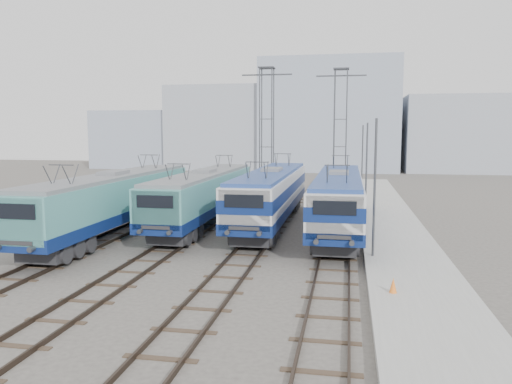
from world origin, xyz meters
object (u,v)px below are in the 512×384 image
object	(u,v)px
mast_front	(375,191)
locomotive_far_right	(339,196)
locomotive_center_right	(271,192)
mast_mid	(366,172)
catenary_tower_west	(267,129)
mast_rear	(362,162)
locomotive_far_left	(113,199)
safety_cone	(393,285)
catenary_tower_east	(340,129)
locomotive_center_left	(204,193)

from	to	relation	value
mast_front	locomotive_far_right	bearing A→B (deg)	104.75
locomotive_center_right	mast_mid	distance (m)	7.40
catenary_tower_west	locomotive_center_right	bearing A→B (deg)	-79.05
catenary_tower_west	mast_rear	world-z (taller)	catenary_tower_west
mast_rear	mast_mid	bearing A→B (deg)	-90.00
locomotive_far_left	locomotive_far_right	xyz separation A→B (m)	(13.50, 3.72, 0.01)
safety_cone	locomotive_far_left	bearing A→B (deg)	150.37
locomotive_far_left	mast_rear	bearing A→B (deg)	53.43
catenary_tower_east	mast_front	world-z (taller)	catenary_tower_east
locomotive_center_left	mast_rear	bearing A→B (deg)	56.45
locomotive_far_right	catenary_tower_west	xyz separation A→B (m)	(-6.75, 12.97, 4.32)
mast_rear	locomotive_center_left	bearing A→B (deg)	-123.55
catenary_tower_east	mast_front	size ratio (longest dim) A/B	1.71
locomotive_far_right	safety_cone	xyz separation A→B (m)	(2.34, -12.73, -1.73)
locomotive_far_right	mast_mid	bearing A→B (deg)	69.59
safety_cone	catenary_tower_east	bearing A→B (deg)	95.35
catenary_tower_west	catenary_tower_east	bearing A→B (deg)	17.10
locomotive_far_right	mast_rear	xyz separation A→B (m)	(1.85, 16.97, 1.18)
catenary_tower_east	safety_cone	distance (m)	28.48
mast_front	locomotive_center_left	bearing A→B (deg)	144.85
locomotive_far_left	locomotive_far_right	size ratio (longest dim) A/B	1.02
mast_mid	mast_rear	world-z (taller)	same
locomotive_center_right	safety_cone	world-z (taller)	locomotive_center_right
locomotive_far_left	locomotive_center_right	bearing A→B (deg)	29.39
mast_front	catenary_tower_west	bearing A→B (deg)	113.27
locomotive_center_left	mast_mid	world-z (taller)	mast_mid
locomotive_center_left	mast_rear	xyz separation A→B (m)	(10.85, 16.36, 1.28)
locomotive_far_right	catenary_tower_west	world-z (taller)	catenary_tower_west
locomotive_center_left	catenary_tower_west	size ratio (longest dim) A/B	1.48
catenary_tower_west	mast_mid	size ratio (longest dim) A/B	1.71
locomotive_far_left	mast_rear	xyz separation A→B (m)	(15.35, 20.69, 1.19)
locomotive_center_left	catenary_tower_east	distance (m)	17.39
locomotive_far_left	mast_mid	xyz separation A→B (m)	(15.35, 8.69, 1.19)
locomotive_center_right	mast_rear	xyz separation A→B (m)	(6.35, 15.63, 1.16)
catenary_tower_east	safety_cone	xyz separation A→B (m)	(2.59, -27.70, -6.06)
mast_mid	locomotive_far_left	bearing A→B (deg)	-150.47
mast_mid	safety_cone	world-z (taller)	mast_mid
catenary_tower_west	safety_cone	world-z (taller)	catenary_tower_west
catenary_tower_west	mast_front	world-z (taller)	catenary_tower_west
locomotive_far_right	mast_mid	xyz separation A→B (m)	(1.85, 4.97, 1.18)
locomotive_far_left	catenary_tower_east	distance (m)	23.32
locomotive_far_left	mast_mid	world-z (taller)	mast_mid
locomotive_far_right	mast_mid	world-z (taller)	mast_mid
locomotive_center_right	locomotive_far_right	distance (m)	4.70
mast_front	mast_mid	size ratio (longest dim) A/B	1.00
locomotive_center_right	catenary_tower_east	bearing A→B (deg)	72.68
locomotive_far_left	mast_front	bearing A→B (deg)	-12.15
locomotive_center_right	catenary_tower_east	size ratio (longest dim) A/B	1.53
locomotive_far_left	mast_rear	world-z (taller)	mast_rear
mast_rear	locomotive_center_right	bearing A→B (deg)	-112.12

